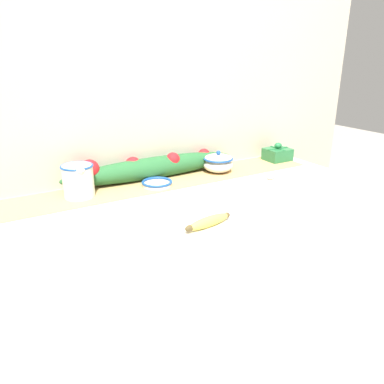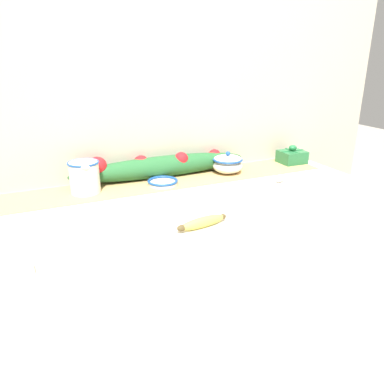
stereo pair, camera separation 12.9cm
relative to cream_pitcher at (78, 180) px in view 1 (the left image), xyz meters
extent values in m
cube|color=beige|center=(0.33, -0.24, -0.53)|extent=(1.53, 0.72, 0.92)
cube|color=#B7AD99|center=(0.33, 0.14, 0.21)|extent=(2.33, 0.04, 2.40)
cube|color=tan|center=(0.33, 0.00, -0.07)|extent=(1.41, 0.22, 0.00)
cylinder|color=white|center=(0.00, 0.00, 0.00)|extent=(0.11, 0.11, 0.12)
torus|color=#194793|center=(0.00, 0.00, 0.05)|extent=(0.12, 0.12, 0.01)
torus|color=white|center=(0.00, 0.07, 0.01)|extent=(0.06, 0.01, 0.06)
ellipsoid|color=white|center=(0.00, -0.05, 0.05)|extent=(0.03, 0.02, 0.02)
ellipsoid|color=white|center=(0.62, 0.00, -0.03)|extent=(0.13, 0.13, 0.06)
torus|color=#194793|center=(0.62, 0.00, 0.00)|extent=(0.13, 0.13, 0.01)
ellipsoid|color=white|center=(0.62, 0.00, 0.00)|extent=(0.12, 0.12, 0.02)
sphere|color=#194793|center=(0.62, 0.00, 0.02)|extent=(0.02, 0.02, 0.02)
cylinder|color=white|center=(0.30, -0.04, -0.06)|extent=(0.12, 0.12, 0.01)
torus|color=#194793|center=(0.30, -0.04, -0.05)|extent=(0.12, 0.12, 0.01)
ellipsoid|color=#DBCC4C|center=(0.28, -0.45, -0.05)|extent=(0.17, 0.06, 0.03)
ellipsoid|color=brown|center=(0.20, -0.47, -0.05)|extent=(0.03, 0.02, 0.02)
ellipsoid|color=brown|center=(0.35, -0.44, -0.05)|extent=(0.03, 0.02, 0.02)
cube|color=#A89E89|center=(0.67, -0.19, -0.07)|extent=(0.13, 0.01, 0.00)
ellipsoid|color=#A89E89|center=(0.76, -0.19, -0.06)|extent=(0.04, 0.03, 0.01)
cube|color=silver|center=(-0.30, -0.46, -0.06)|extent=(0.19, 0.19, 0.02)
cube|color=#236638|center=(0.98, 0.02, -0.04)|extent=(0.12, 0.10, 0.06)
cube|color=#1E6B38|center=(0.98, 0.02, 0.00)|extent=(0.12, 0.01, 0.00)
cube|color=#1E6B38|center=(0.98, 0.02, 0.00)|extent=(0.01, 0.10, 0.00)
ellipsoid|color=#1E6B38|center=(0.98, 0.02, 0.01)|extent=(0.04, 0.03, 0.03)
ellipsoid|color=#235B2D|center=(0.33, 0.06, -0.02)|extent=(0.78, 0.10, 0.09)
sphere|color=red|center=(0.06, 0.06, 0.01)|extent=(0.08, 0.08, 0.08)
sphere|color=red|center=(0.25, 0.08, 0.00)|extent=(0.07, 0.07, 0.07)
sphere|color=red|center=(0.42, 0.05, 0.01)|extent=(0.06, 0.06, 0.06)
sphere|color=red|center=(0.59, 0.08, 0.00)|extent=(0.06, 0.06, 0.06)
camera|label=1|loc=(-0.29, -1.33, 0.43)|focal=35.00mm
camera|label=2|loc=(-0.17, -1.39, 0.43)|focal=35.00mm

